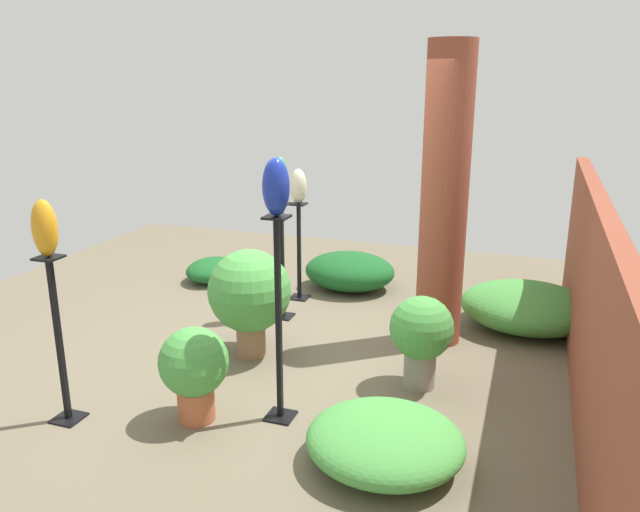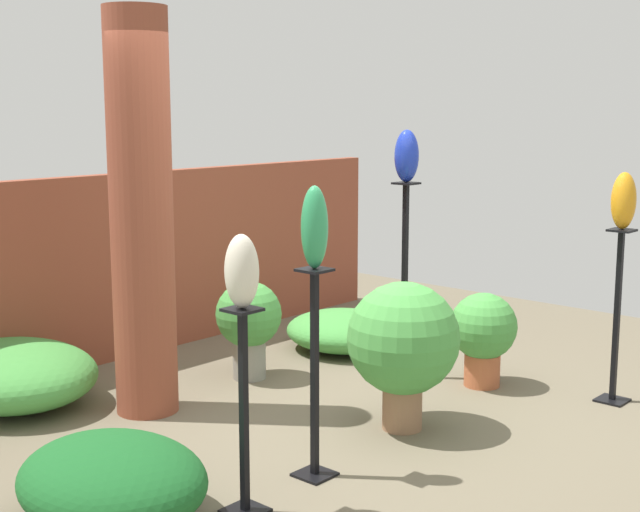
{
  "view_description": "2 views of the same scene",
  "coord_description": "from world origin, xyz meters",
  "px_view_note": "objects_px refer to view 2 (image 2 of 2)",
  "views": [
    {
      "loc": [
        4.61,
        1.94,
        2.38
      ],
      "look_at": [
        -0.12,
        0.3,
        0.92
      ],
      "focal_mm": 35.0,
      "sensor_mm": 36.0,
      "label": 1
    },
    {
      "loc": [
        -4.36,
        -3.53,
        2.05
      ],
      "look_at": [
        -0.17,
        0.23,
        1.09
      ],
      "focal_mm": 50.0,
      "sensor_mm": 36.0,
      "label": 2
    }
  ],
  "objects_px": {
    "art_vase_ivory": "(242,271)",
    "pedestal_ivory": "(244,421)",
    "potted_plant_mid_right": "(249,320)",
    "art_vase_jade": "(315,227)",
    "pedestal_jade": "(315,383)",
    "potted_plant_near_pillar": "(403,342)",
    "brick_pillar": "(142,215)",
    "art_vase_amber": "(624,201)",
    "pedestal_cobalt": "(404,289)",
    "potted_plant_front_right": "(483,332)",
    "art_vase_cobalt": "(407,156)",
    "pedestal_amber": "(616,324)"
  },
  "relations": [
    {
      "from": "pedestal_amber",
      "to": "potted_plant_front_right",
      "type": "height_order",
      "value": "pedestal_amber"
    },
    {
      "from": "potted_plant_front_right",
      "to": "pedestal_cobalt",
      "type": "bearing_deg",
      "value": 111.77
    },
    {
      "from": "brick_pillar",
      "to": "art_vase_cobalt",
      "type": "bearing_deg",
      "value": -25.64
    },
    {
      "from": "pedestal_cobalt",
      "to": "art_vase_ivory",
      "type": "height_order",
      "value": "pedestal_cobalt"
    },
    {
      "from": "potted_plant_front_right",
      "to": "potted_plant_near_pillar",
      "type": "height_order",
      "value": "potted_plant_near_pillar"
    },
    {
      "from": "pedestal_ivory",
      "to": "pedestal_cobalt",
      "type": "bearing_deg",
      "value": 17.86
    },
    {
      "from": "brick_pillar",
      "to": "pedestal_jade",
      "type": "distance_m",
      "value": 1.76
    },
    {
      "from": "pedestal_ivory",
      "to": "art_vase_jade",
      "type": "distance_m",
      "value": 1.08
    },
    {
      "from": "pedestal_amber",
      "to": "art_vase_cobalt",
      "type": "height_order",
      "value": "art_vase_cobalt"
    },
    {
      "from": "pedestal_ivory",
      "to": "potted_plant_front_right",
      "type": "bearing_deg",
      "value": 4.61
    },
    {
      "from": "pedestal_cobalt",
      "to": "art_vase_jade",
      "type": "height_order",
      "value": "art_vase_jade"
    },
    {
      "from": "art_vase_ivory",
      "to": "pedestal_ivory",
      "type": "bearing_deg",
      "value": 0.0
    },
    {
      "from": "pedestal_cobalt",
      "to": "art_vase_amber",
      "type": "distance_m",
      "value": 1.68
    },
    {
      "from": "brick_pillar",
      "to": "potted_plant_near_pillar",
      "type": "relative_size",
      "value": 2.79
    },
    {
      "from": "art_vase_ivory",
      "to": "potted_plant_mid_right",
      "type": "relative_size",
      "value": 0.49
    },
    {
      "from": "pedestal_ivory",
      "to": "potted_plant_mid_right",
      "type": "bearing_deg",
      "value": 45.78
    },
    {
      "from": "pedestal_jade",
      "to": "potted_plant_near_pillar",
      "type": "distance_m",
      "value": 0.92
    },
    {
      "from": "pedestal_cobalt",
      "to": "pedestal_jade",
      "type": "relative_size",
      "value": 1.26
    },
    {
      "from": "art_vase_cobalt",
      "to": "potted_plant_mid_right",
      "type": "xyz_separation_m",
      "value": [
        -0.8,
        0.86,
        -1.23
      ]
    },
    {
      "from": "brick_pillar",
      "to": "pedestal_cobalt",
      "type": "relative_size",
      "value": 1.79
    },
    {
      "from": "brick_pillar",
      "to": "art_vase_amber",
      "type": "xyz_separation_m",
      "value": [
        2.29,
        -2.27,
        0.08
      ]
    },
    {
      "from": "potted_plant_mid_right",
      "to": "art_vase_jade",
      "type": "bearing_deg",
      "value": -122.47
    },
    {
      "from": "pedestal_amber",
      "to": "potted_plant_near_pillar",
      "type": "height_order",
      "value": "pedestal_amber"
    },
    {
      "from": "pedestal_cobalt",
      "to": "pedestal_amber",
      "type": "bearing_deg",
      "value": -69.75
    },
    {
      "from": "pedestal_ivory",
      "to": "art_vase_cobalt",
      "type": "distance_m",
      "value": 2.77
    },
    {
      "from": "brick_pillar",
      "to": "pedestal_jade",
      "type": "xyz_separation_m",
      "value": [
        -0.04,
        -1.57,
        -0.79
      ]
    },
    {
      "from": "brick_pillar",
      "to": "potted_plant_near_pillar",
      "type": "height_order",
      "value": "brick_pillar"
    },
    {
      "from": "art_vase_jade",
      "to": "potted_plant_front_right",
      "type": "relative_size",
      "value": 0.64
    },
    {
      "from": "brick_pillar",
      "to": "pedestal_amber",
      "type": "relative_size",
      "value": 2.19
    },
    {
      "from": "brick_pillar",
      "to": "potted_plant_mid_right",
      "type": "bearing_deg",
      "value": 0.76
    },
    {
      "from": "art_vase_jade",
      "to": "art_vase_amber",
      "type": "bearing_deg",
      "value": -16.75
    },
    {
      "from": "art_vase_amber",
      "to": "art_vase_jade",
      "type": "bearing_deg",
      "value": 163.25
    },
    {
      "from": "pedestal_jade",
      "to": "potted_plant_near_pillar",
      "type": "xyz_separation_m",
      "value": [
        0.92,
        0.08,
        0.03
      ]
    },
    {
      "from": "pedestal_cobalt",
      "to": "pedestal_jade",
      "type": "distance_m",
      "value": 1.95
    },
    {
      "from": "pedestal_ivory",
      "to": "potted_plant_mid_right",
      "type": "relative_size",
      "value": 1.43
    },
    {
      "from": "art_vase_jade",
      "to": "art_vase_ivory",
      "type": "bearing_deg",
      "value": -175.98
    },
    {
      "from": "potted_plant_mid_right",
      "to": "pedestal_jade",
      "type": "bearing_deg",
      "value": -122.47
    },
    {
      "from": "pedestal_amber",
      "to": "pedestal_jade",
      "type": "distance_m",
      "value": 2.43
    },
    {
      "from": "pedestal_amber",
      "to": "potted_plant_front_right",
      "type": "relative_size",
      "value": 1.75
    },
    {
      "from": "pedestal_amber",
      "to": "pedestal_cobalt",
      "type": "bearing_deg",
      "value": 110.25
    },
    {
      "from": "potted_plant_near_pillar",
      "to": "pedestal_amber",
      "type": "bearing_deg",
      "value": -28.92
    },
    {
      "from": "potted_plant_near_pillar",
      "to": "art_vase_jade",
      "type": "bearing_deg",
      "value": -175.14
    },
    {
      "from": "pedestal_ivory",
      "to": "pedestal_jade",
      "type": "relative_size",
      "value": 0.9
    },
    {
      "from": "pedestal_jade",
      "to": "potted_plant_front_right",
      "type": "xyz_separation_m",
      "value": [
        2.03,
        0.17,
        -0.13
      ]
    },
    {
      "from": "brick_pillar",
      "to": "art_vase_amber",
      "type": "height_order",
      "value": "brick_pillar"
    },
    {
      "from": "art_vase_amber",
      "to": "art_vase_jade",
      "type": "distance_m",
      "value": 2.43
    },
    {
      "from": "potted_plant_near_pillar",
      "to": "potted_plant_front_right",
      "type": "bearing_deg",
      "value": 4.7
    },
    {
      "from": "potted_plant_near_pillar",
      "to": "potted_plant_mid_right",
      "type": "bearing_deg",
      "value": 86.65
    },
    {
      "from": "potted_plant_front_right",
      "to": "art_vase_cobalt",
      "type": "bearing_deg",
      "value": 111.77
    },
    {
      "from": "pedestal_ivory",
      "to": "art_vase_cobalt",
      "type": "height_order",
      "value": "art_vase_cobalt"
    }
  ]
}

